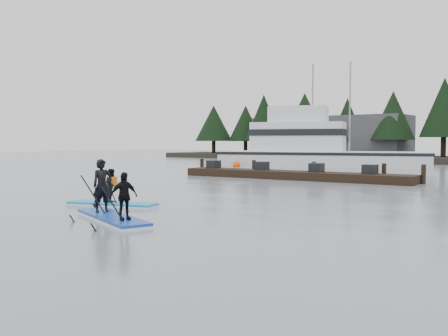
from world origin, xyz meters
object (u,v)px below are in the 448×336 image
Objects in this scene: paddleboard_solo at (112,194)px; paddleboard_duo at (112,201)px; floating_dock at (292,175)px; fishing_boat_large at (316,158)px.

paddleboard_duo is at bearing -57.95° from paddleboard_solo.
floating_dock is 4.25× the size of paddleboard_solo.
fishing_boat_large reaches higher than paddleboard_solo.
floating_dock is (5.68, -13.74, -0.52)m from fishing_boat_large.
floating_dock is 3.71× the size of paddleboard_duo.
paddleboard_solo is at bearing 160.01° from paddleboard_duo.
paddleboard_solo is at bearing -89.77° from floating_dock.
paddleboard_solo reaches higher than floating_dock.
paddleboard_duo reaches higher than paddleboard_solo.
paddleboard_duo is at bearing -91.64° from fishing_boat_large.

